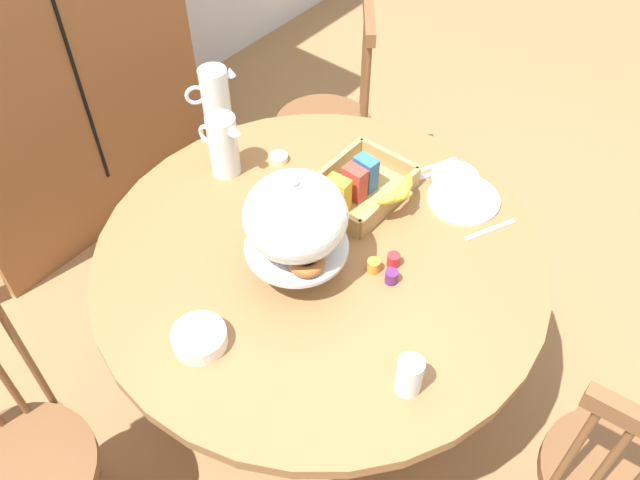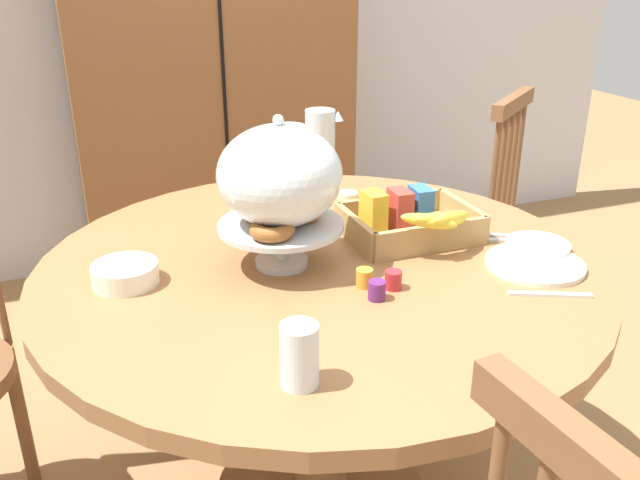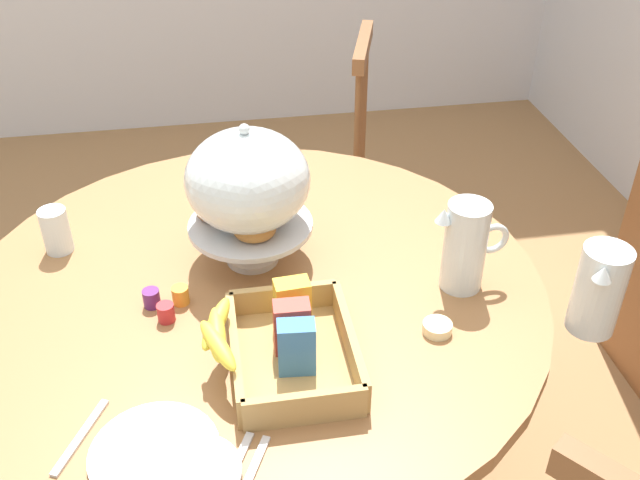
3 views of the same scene
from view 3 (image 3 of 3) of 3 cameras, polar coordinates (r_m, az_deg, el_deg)
name	(u,v)px [view 3 (image 3 of 3)]	position (r m, az deg, el deg)	size (l,w,h in m)	color
dining_table	(258,348)	(1.74, -4.93, -8.48)	(1.29, 1.29, 0.74)	olive
windsor_chair_near_window	(320,183)	(2.54, -0.01, 4.52)	(0.42, 0.42, 0.97)	brown
pastry_stand_with_dome	(248,185)	(1.58, -5.70, 4.30)	(0.28, 0.28, 0.34)	silver
orange_juice_pitcher	(465,250)	(1.58, 11.31, -0.75)	(0.09, 0.17, 0.21)	silver
milk_pitcher	(598,293)	(1.54, 21.00, -3.90)	(0.16, 0.12, 0.19)	silver
cereal_basket	(285,343)	(1.40, -2.78, -8.09)	(0.32, 0.30, 0.12)	tan
china_plate_large	(154,453)	(1.30, -12.88, -16.01)	(0.22, 0.22, 0.01)	white
china_plate_small	(196,472)	(1.25, -9.74, -17.52)	(0.15, 0.15, 0.01)	white
cereal_bowl	(253,178)	(1.96, -5.31, 4.89)	(0.14, 0.14, 0.04)	white
drinking_glass	(56,231)	(1.79, -20.05, 0.70)	(0.06, 0.06, 0.11)	silver
butter_dish	(437,328)	(1.50, 9.20, -6.82)	(0.06, 0.06, 0.02)	beige
jam_jar_strawberry	(166,313)	(1.53, -12.02, -5.60)	(0.04, 0.04, 0.04)	#B7282D
jam_jar_apricot	(181,295)	(1.57, -10.91, -4.28)	(0.04, 0.04, 0.04)	orange
jam_jar_grape	(152,298)	(1.58, -13.10, -4.48)	(0.04, 0.04, 0.04)	#5B2366
table_knife	(233,473)	(1.26, -6.89, -17.71)	(0.17, 0.01, 0.01)	silver
dinner_fork	(250,477)	(1.25, -5.54, -18.05)	(0.17, 0.01, 0.01)	silver
soup_spoon	(81,436)	(1.36, -18.30, -14.45)	(0.17, 0.01, 0.01)	silver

